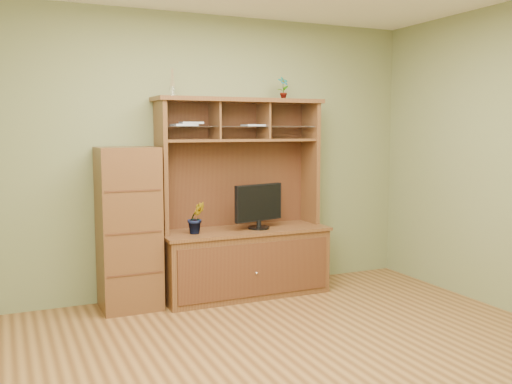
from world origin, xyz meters
TOP-DOWN VIEW (x-y plane):
  - room at (0.00, 0.00)m, footprint 4.54×4.04m
  - media_hutch at (0.32, 1.73)m, footprint 1.66×0.61m
  - monitor at (0.45, 1.65)m, footprint 0.54×0.21m
  - orchid_plant at (-0.18, 1.65)m, footprint 0.16×0.13m
  - top_plant at (0.79, 1.80)m, footprint 0.13×0.10m
  - reed_diffuser at (-0.34, 1.80)m, footprint 0.05×0.05m
  - magazines at (0.02, 1.80)m, footprint 0.93×0.18m
  - side_cabinet at (-0.78, 1.75)m, footprint 0.52×0.47m

SIDE VIEW (x-z plane):
  - media_hutch at x=0.32m, z-range -0.43..1.47m
  - side_cabinet at x=-0.78m, z-range 0.00..1.45m
  - orchid_plant at x=-0.18m, z-range 0.65..0.95m
  - monitor at x=0.45m, z-range 0.66..1.09m
  - room at x=0.00m, z-range -0.02..2.72m
  - magazines at x=0.02m, z-range 1.63..1.67m
  - reed_diffuser at x=-0.34m, z-range 1.87..2.13m
  - top_plant at x=0.79m, z-range 1.90..2.12m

